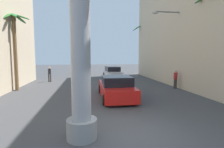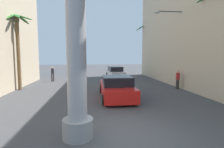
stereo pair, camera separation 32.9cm
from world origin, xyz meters
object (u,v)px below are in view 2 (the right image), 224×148
at_px(car_lead, 117,88).
at_px(pedestrian_far_left, 53,73).
at_px(pedestrian_mid_right, 178,78).
at_px(palm_tree_far_right, 146,46).
at_px(car_far, 115,73).
at_px(palm_tree_mid_left, 17,38).
at_px(palm_tree_near_right, 222,27).
at_px(street_lamp, 178,41).

xyz_separation_m(car_lead, pedestrian_far_left, (-6.15, 8.75, 0.29)).
height_order(car_lead, pedestrian_far_left, pedestrian_far_left).
xyz_separation_m(car_lead, pedestrian_mid_right, (5.85, 2.69, 0.26)).
xyz_separation_m(palm_tree_far_right, pedestrian_far_left, (-12.89, -6.19, -3.56)).
bearing_deg(car_far, pedestrian_far_left, -165.06).
distance_m(palm_tree_mid_left, palm_tree_near_right, 15.64).
relative_size(palm_tree_far_right, pedestrian_mid_right, 4.69).
height_order(palm_tree_far_right, palm_tree_near_right, palm_tree_far_right).
bearing_deg(street_lamp, palm_tree_far_right, 86.36).
bearing_deg(palm_tree_far_right, pedestrian_far_left, -154.36).
height_order(palm_tree_far_right, pedestrian_mid_right, palm_tree_far_right).
height_order(car_far, palm_tree_far_right, palm_tree_far_right).
distance_m(palm_tree_far_right, palm_tree_mid_left, 18.30).
relative_size(car_lead, palm_tree_near_right, 0.68).
bearing_deg(car_far, car_lead, -97.27).
xyz_separation_m(palm_tree_mid_left, palm_tree_near_right, (14.85, -4.89, 0.43)).
relative_size(street_lamp, car_far, 1.57).
bearing_deg(pedestrian_mid_right, palm_tree_mid_left, 174.65).
xyz_separation_m(street_lamp, palm_tree_near_right, (0.94, -4.14, 0.57)).
bearing_deg(pedestrian_mid_right, palm_tree_near_right, -73.18).
xyz_separation_m(car_lead, palm_tree_near_right, (6.94, -0.91, 4.12)).
relative_size(pedestrian_far_left, pedestrian_mid_right, 1.03).
xyz_separation_m(car_lead, car_far, (1.37, 10.76, 0.03)).
bearing_deg(palm_tree_mid_left, pedestrian_far_left, 69.74).
relative_size(street_lamp, car_lead, 1.38).
bearing_deg(palm_tree_mid_left, palm_tree_near_right, -18.22).
relative_size(car_lead, palm_tree_far_right, 0.65).
bearing_deg(pedestrian_far_left, car_lead, -54.90).
xyz_separation_m(palm_tree_far_right, pedestrian_mid_right, (-0.89, -12.25, -3.59)).
bearing_deg(palm_tree_near_right, car_far, 115.50).
xyz_separation_m(car_far, palm_tree_far_right, (5.37, 4.18, 3.82)).
xyz_separation_m(car_lead, palm_tree_far_right, (6.74, 14.94, 3.85)).
distance_m(car_far, pedestrian_far_left, 7.79).
bearing_deg(pedestrian_mid_right, car_far, 119.02).
xyz_separation_m(palm_tree_near_right, pedestrian_far_left, (-13.09, 9.66, -3.83)).
bearing_deg(pedestrian_mid_right, pedestrian_far_left, 153.21).
bearing_deg(pedestrian_far_left, street_lamp, -24.41).
xyz_separation_m(car_far, pedestrian_far_left, (-7.53, -2.01, 0.26)).
relative_size(car_lead, pedestrian_mid_right, 3.05).
height_order(palm_tree_near_right, pedestrian_mid_right, palm_tree_near_right).
height_order(street_lamp, pedestrian_mid_right, street_lamp).
relative_size(street_lamp, palm_tree_mid_left, 1.08).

